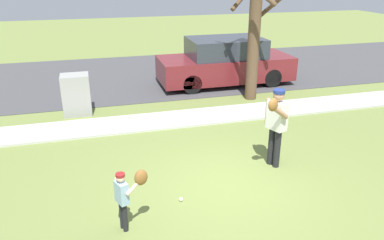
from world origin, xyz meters
name	(u,v)px	position (x,y,z in m)	size (l,w,h in m)	color
ground_plane	(183,121)	(0.00, 3.50, 0.00)	(48.00, 48.00, 0.00)	olive
sidewalk_strip	(182,118)	(0.00, 3.60, 0.03)	(36.00, 1.20, 0.06)	#B2B2AD
road_surface	(152,74)	(0.00, 8.60, 0.01)	(36.00, 6.80, 0.02)	#424244
person_adult	(276,120)	(1.20, 0.52, 1.05)	(0.63, 0.78, 1.68)	black
person_child	(127,192)	(-1.96, -0.77, 0.69)	(0.54, 0.34, 1.06)	black
baseball	(181,199)	(-0.98, -0.24, 0.04)	(0.07, 0.07, 0.07)	white
utility_cabinet	(76,95)	(-2.78, 4.81, 0.58)	(0.77, 0.62, 1.16)	gray
street_tree_near	(255,25)	(2.56, 4.79, 2.31)	(1.84, 1.88, 4.30)	brown
parked_suv_maroon	(225,62)	(2.32, 6.59, 0.79)	(4.70, 1.90, 1.63)	maroon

